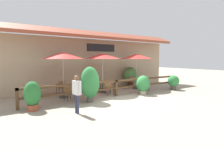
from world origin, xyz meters
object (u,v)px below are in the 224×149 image
at_px(chair_far_wallside, 130,81).
at_px(potted_plant_broad_leaf, 173,82).
at_px(chair_middle_streetside, 109,87).
at_px(dining_table_middle, 103,84).
at_px(potted_plant_small_flowering, 143,84).
at_px(potted_plant_entrance_palm, 90,83).
at_px(patio_umbrella_near, 63,56).
at_px(chair_near_streetside, 68,91).
at_px(chair_middle_wallside, 97,83).
at_px(dining_table_far, 136,81).
at_px(patio_umbrella_far, 136,56).
at_px(chair_far_streetside, 144,83).
at_px(potted_plant_corner_fern, 131,75).
at_px(dining_table_near, 64,87).
at_px(patio_umbrella_middle, 102,56).
at_px(chair_near_wallside, 61,87).
at_px(pedestrian, 77,89).
at_px(potted_plant_tall_tropical, 32,96).

distance_m(chair_far_wallside, potted_plant_broad_leaf, 3.18).
bearing_deg(chair_middle_streetside, dining_table_middle, 92.58).
height_order(potted_plant_small_flowering, potted_plant_entrance_palm, potted_plant_entrance_palm).
bearing_deg(patio_umbrella_near, chair_near_streetside, -89.41).
relative_size(chair_middle_wallside, dining_table_far, 0.85).
height_order(patio_umbrella_far, chair_far_streetside, patio_umbrella_far).
bearing_deg(chair_far_streetside, potted_plant_corner_fern, 84.13).
bearing_deg(potted_plant_entrance_palm, chair_far_streetside, 11.46).
xyz_separation_m(dining_table_near, dining_table_middle, (2.60, 0.09, 0.00)).
relative_size(dining_table_far, chair_far_wallside, 1.18).
height_order(chair_middle_wallside, potted_plant_broad_leaf, potted_plant_broad_leaf).
distance_m(dining_table_near, chair_far_streetside, 5.50).
xyz_separation_m(dining_table_far, potted_plant_corner_fern, (0.47, 1.20, 0.29)).
bearing_deg(patio_umbrella_near, patio_umbrella_far, -0.43).
xyz_separation_m(potted_plant_entrance_palm, potted_plant_corner_fern, (5.09, 2.94, -0.11)).
bearing_deg(patio_umbrella_far, chair_middle_streetside, -166.59).
bearing_deg(patio_umbrella_middle, dining_table_far, -2.69).
distance_m(chair_near_wallside, patio_umbrella_middle, 3.21).
bearing_deg(pedestrian, potted_plant_tall_tropical, -142.44).
distance_m(chair_near_streetside, patio_umbrella_middle, 3.31).
bearing_deg(dining_table_near, potted_plant_entrance_palm, -66.83).
relative_size(chair_middle_wallside, potted_plant_small_flowering, 0.73).
xyz_separation_m(chair_near_streetside, chair_middle_streetside, (2.56, 0.02, 0.00)).
relative_size(chair_near_streetside, potted_plant_small_flowering, 0.73).
relative_size(dining_table_far, potted_plant_corner_fern, 0.67).
bearing_deg(potted_plant_tall_tropical, potted_plant_corner_fern, 20.64).
distance_m(dining_table_near, potted_plant_broad_leaf, 7.53).
distance_m(chair_far_streetside, chair_far_wallside, 1.59).
distance_m(dining_table_far, potted_plant_broad_leaf, 2.63).
height_order(chair_far_wallside, potted_plant_corner_fern, potted_plant_corner_fern).
relative_size(patio_umbrella_near, chair_far_streetside, 2.99).
bearing_deg(chair_far_wallside, chair_near_streetside, 4.55).
bearing_deg(patio_umbrella_middle, potted_plant_tall_tropical, -157.66).
relative_size(dining_table_near, chair_near_streetside, 1.18).
distance_m(dining_table_near, potted_plant_entrance_palm, 1.98).
xyz_separation_m(dining_table_near, chair_near_streetside, (0.01, -0.73, -0.09)).
bearing_deg(chair_far_wallside, chair_middle_wallside, -13.48).
distance_m(dining_table_far, potted_plant_corner_fern, 1.32).
relative_size(potted_plant_entrance_palm, potted_plant_corner_fern, 1.17).
xyz_separation_m(potted_plant_broad_leaf, potted_plant_tall_tropical, (-9.22, 0.07, 0.06)).
relative_size(chair_near_wallside, chair_far_streetside, 1.00).
distance_m(chair_far_streetside, potted_plant_broad_leaf, 2.12).
xyz_separation_m(potted_plant_entrance_palm, pedestrian, (-1.28, -1.42, 0.02)).
distance_m(chair_near_streetside, potted_plant_tall_tropical, 2.19).
bearing_deg(potted_plant_tall_tropical, dining_table_near, 42.66).
xyz_separation_m(chair_far_streetside, potted_plant_small_flowering, (-1.12, -1.06, 0.15)).
height_order(patio_umbrella_middle, potted_plant_tall_tropical, patio_umbrella_middle).
relative_size(chair_middle_wallside, patio_umbrella_far, 0.33).
height_order(chair_far_streetside, potted_plant_tall_tropical, potted_plant_tall_tropical).
relative_size(chair_middle_streetside, potted_plant_entrance_palm, 0.48).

